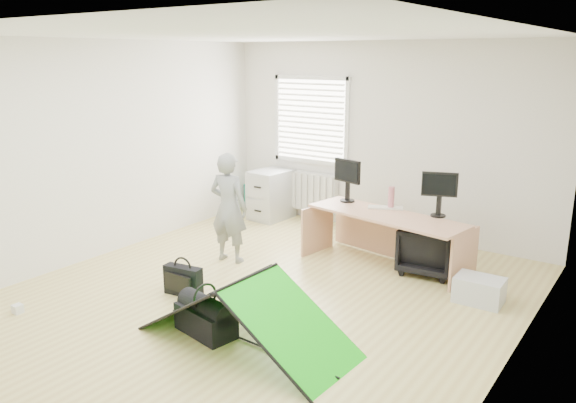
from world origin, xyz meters
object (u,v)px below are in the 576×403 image
Objects in this scene: kite at (246,311)px; storage_crate at (479,290)px; filing_cabinet at (271,195)px; person at (229,208)px; desk at (385,241)px; thermos at (391,198)px; monitor_right at (439,200)px; laptop_bag at (183,281)px; monitor_left at (348,186)px; office_chair at (429,249)px; duffel_bag at (206,320)px.

storage_crate is (1.45, 2.05, -0.17)m from kite.
person is (0.71, -1.82, 0.30)m from filing_cabinet.
kite is at bearing -85.50° from desk.
desk is 7.14× the size of thermos.
monitor_right is (0.54, 0.27, 0.53)m from desk.
storage_crate is at bearing 22.62° from laptop_bag.
filing_cabinet is 1.80× the size of monitor_left.
monitor_left is at bearing 167.88° from desk.
monitor_right is 1.49× the size of thermos.
monitor_right is at bearing -160.73° from person.
person is (-1.00, -1.18, -0.18)m from monitor_left.
duffel_bag is (-1.11, -2.63, -0.16)m from office_chair.
office_chair reaches higher than laptop_bag.
laptop_bag reaches higher than duffel_bag.
storage_crate is at bearing -15.41° from filing_cabinet.
thermos is at bearing 158.40° from monitor_right.
monitor_left is at bearing -16.82° from filing_cabinet.
office_chair is at bearing 77.59° from kite.
desk is at bearing -160.22° from person.
monitor_left is at bearing 101.78° from duffel_bag.
kite is (1.48, -1.50, -0.38)m from person.
kite is at bearing -64.15° from monitor_left.
storage_crate is (1.93, -0.62, -0.74)m from monitor_left.
duffel_bag is at bearing -58.71° from filing_cabinet.
duffel_bag is at bearing -41.18° from laptop_bag.
person is 1.99m from duffel_bag.
filing_cabinet reaches higher than office_chair.
office_chair is 1.07× the size of duffel_bag.
monitor_left reaches higher than thermos.
monitor_left is 0.88× the size of storage_crate.
desk is 2.45m from laptop_bag.
storage_crate is (1.32, -0.63, -0.67)m from thermos.
kite is at bearing 67.67° from office_chair.
filing_cabinet is 3.85m from duffel_bag.
thermos is 0.78m from office_chair.
monitor_left reaches higher than duffel_bag.
duffel_bag is (1.78, -3.40, -0.25)m from filing_cabinet.
duffel_bag is at bearing -165.31° from kite.
laptop_bag is at bearing 41.21° from office_chair.
laptop_bag is (-1.21, 0.41, -0.15)m from kite.
thermos is at bearing -20.93° from office_chair.
office_chair is at bearing -163.18° from person.
storage_crate reaches higher than duffel_bag.
monitor_right is 3.07m from laptop_bag.
desk is 4.79× the size of monitor_right.
kite is (-0.74, -2.68, -0.55)m from monitor_right.
monitor_right is at bearing 138.90° from storage_crate.
office_chair is (-0.04, -0.14, -0.57)m from monitor_right.
monitor_right is (2.93, -0.64, 0.48)m from filing_cabinet.
monitor_left is 0.67× the size of office_chair.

